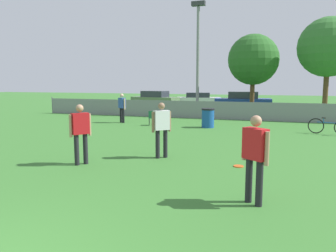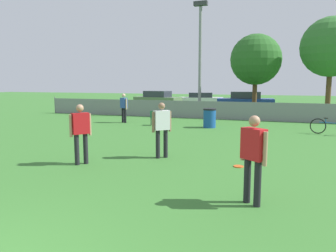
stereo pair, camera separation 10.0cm
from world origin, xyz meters
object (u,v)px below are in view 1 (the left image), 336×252
Objects in this scene: spectator_in_blue at (122,106)px; folding_chair_sideline at (153,117)px; tree_near_pole at (253,60)px; bicycle_sideline at (329,126)px; player_thrower_red at (80,130)px; frisbee_disc at (239,166)px; player_defender_red at (255,153)px; light_pole at (198,49)px; tree_far_right at (328,47)px; parked_car_olive at (155,99)px; parked_car_white at (198,99)px; player_receiver_white at (161,126)px; parked_car_blue at (243,101)px; trash_bin at (208,118)px.

spectator_in_blue is 2.10× the size of folding_chair_sideline.
spectator_in_blue is at bearing -130.54° from tree_near_pole.
spectator_in_blue is 10.56m from bicycle_sideline.
frisbee_disc is (4.15, 1.21, -0.96)m from player_thrower_red.
player_defender_red is 13.22m from spectator_in_blue.
bicycle_sideline is at bearing -155.32° from spectator_in_blue.
light_pole reaches higher than tree_far_right.
parked_car_white is at bearing 49.30° from parked_car_olive.
light_pole is 4.51× the size of player_defender_red.
light_pole is 9.74m from parked_car_olive.
tree_near_pole is 3.37× the size of player_thrower_red.
player_receiver_white is 18.66m from parked_car_blue.
bicycle_sideline is (5.34, 6.66, -0.62)m from player_receiver_white.
spectator_in_blue is at bearing -66.61° from parked_car_olive.
folding_chair_sideline is at bearing 71.31° from player_receiver_white.
trash_bin is (-5.50, 0.43, 0.13)m from bicycle_sideline.
parked_car_olive is (-9.24, 4.46, -3.14)m from tree_near_pole.
bicycle_sideline is 0.36× the size of parked_car_blue.
bicycle_sideline is 5.51m from trash_bin.
frisbee_disc is at bearing -84.00° from parked_car_white.
parked_car_blue reaches higher than parked_car_white.
parked_car_olive is 4.46m from parked_car_white.
bicycle_sideline is at bearing -38.59° from light_pole.
bicycle_sideline is 0.37× the size of parked_car_olive.
spectator_in_blue is at bearing -32.55° from folding_chair_sideline.
parked_car_olive is at bearing 117.58° from frisbee_disc.
player_defender_red is 2.92m from frisbee_disc.
parked_car_olive is (-13.30, 12.78, 0.35)m from bicycle_sideline.
player_thrower_red is 8.76m from trash_bin.
parked_car_blue is at bearing 142.74° from tree_far_right.
player_thrower_red is 1.02× the size of spectator_in_blue.
trash_bin is at bearing 144.08° from player_defender_red.
player_thrower_red is 23.90m from parked_car_white.
spectator_in_blue is (-8.14, 10.41, -0.02)m from player_defender_red.
tree_near_pole is 1.24× the size of parked_car_white.
parked_car_white is (-9.84, 15.58, 0.29)m from bicycle_sideline.
tree_far_right is 1.38× the size of parked_car_olive.
tree_near_pole is 9.81m from folding_chair_sideline.
light_pole reaches higher than parked_car_white.
frisbee_disc is 0.06× the size of parked_car_olive.
player_thrower_red reaches higher than parked_car_olive.
player_receiver_white is 6.12× the size of frisbee_disc.
player_defender_red is at bearing -84.41° from parked_car_white.
folding_chair_sideline is at bearing -166.27° from spectator_in_blue.
trash_bin is at bearing -99.22° from parked_car_blue.
parked_car_blue is (-2.13, 18.94, 0.71)m from frisbee_disc.
tree_far_right is 13.52m from spectator_in_blue.
light_pole is at bearing -87.07° from parked_car_white.
player_receiver_white is (2.14, -12.62, -3.53)m from light_pole.
light_pole is 7.10m from folding_chair_sideline.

